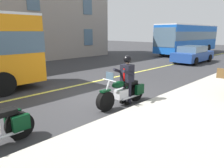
{
  "coord_description": "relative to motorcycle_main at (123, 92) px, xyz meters",
  "views": [
    {
      "loc": [
        5.52,
        6.06,
        2.53
      ],
      "look_at": [
        0.38,
        1.1,
        0.75
      ],
      "focal_mm": 33.71,
      "sensor_mm": 36.0,
      "label": 1
    }
  ],
  "objects": [
    {
      "name": "sidewalk_curb",
      "position": [
        -0.13,
        3.1,
        -0.38
      ],
      "size": [
        60.0,
        5.0,
        0.15
      ],
      "primitive_type": "cube",
      "color": "#B2ADA0",
      "rests_on": "ground_plane"
    },
    {
      "name": "car_dark",
      "position": [
        -12.09,
        -2.75,
        0.24
      ],
      "size": [
        4.6,
        1.92,
        1.4
      ],
      "color": "navy",
      "rests_on": "ground_plane"
    },
    {
      "name": "rider_main",
      "position": [
        -0.19,
        0.0,
        0.58
      ],
      "size": [
        0.63,
        0.55,
        1.74
      ],
      "color": "black",
      "rests_on": "ground_plane"
    },
    {
      "name": "lane_center_stripe",
      "position": [
        -0.13,
        -3.4,
        -0.45
      ],
      "size": [
        60.0,
        0.16,
        0.01
      ],
      "primitive_type": "cube",
      "color": "#E5DB4C",
      "rests_on": "ground_plane"
    },
    {
      "name": "bus_far",
      "position": [
        -18.88,
        -6.34,
        1.42
      ],
      "size": [
        11.05,
        2.7,
        3.3
      ],
      "color": "blue",
      "rests_on": "ground_plane"
    },
    {
      "name": "motorcycle_main",
      "position": [
        0.0,
        0.0,
        0.0
      ],
      "size": [
        2.21,
        0.62,
        1.26
      ],
      "color": "black",
      "rests_on": "ground_plane"
    },
    {
      "name": "ground_plane",
      "position": [
        -0.13,
        -1.4,
        -0.45
      ],
      "size": [
        80.0,
        80.0,
        0.0
      ],
      "primitive_type": "plane",
      "color": "#333335"
    }
  ]
}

